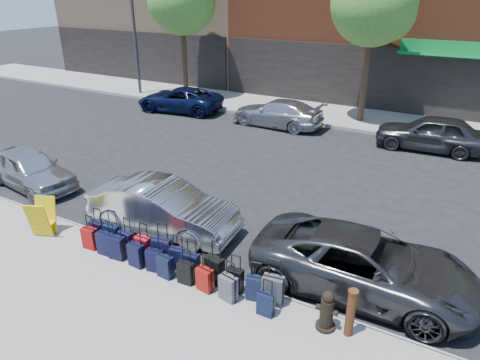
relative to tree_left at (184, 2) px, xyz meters
The scene contains 38 objects.
ground 14.72m from the tree_left, 43.94° to the right, with size 120.00×120.00×0.00m, color black.
sidewalk_near 19.54m from the tree_left, 58.36° to the right, with size 60.00×4.00×0.15m, color gray.
sidewalk_far 11.22m from the tree_left, ahead, with size 60.00×4.00×0.15m, color gray.
curb_near 17.92m from the tree_left, 54.81° to the right, with size 60.00×0.08×0.15m, color gray.
curb_far 11.31m from the tree_left, ahead, with size 60.00×0.08×0.15m, color gray.
tree_left is the anchor object (origin of this frame).
tree_center 10.50m from the tree_left, ahead, with size 3.80×3.80×7.27m.
streetlight 3.11m from the tree_left, 166.61° to the right, with size 2.59×0.18×8.00m.
suitcase_front_0 16.87m from the tree_left, 62.75° to the right, with size 0.42×0.26×0.96m.
suitcase_front_1 17.07m from the tree_left, 61.17° to the right, with size 0.44×0.26×1.02m.
suitcase_front_2 17.32m from the tree_left, 59.73° to the right, with size 0.41×0.26×0.95m.
suitcase_front_3 17.57m from the tree_left, 58.21° to the right, with size 0.40×0.22×0.95m.
suitcase_front_4 17.79m from the tree_left, 56.58° to the right, with size 0.48×0.31×1.08m.
suitcase_front_5 18.05m from the tree_left, 55.37° to the right, with size 0.40×0.27×0.90m.
suitcase_front_6 18.32m from the tree_left, 54.34° to the right, with size 0.40×0.23×0.94m.
suitcase_front_7 18.60m from the tree_left, 52.70° to the right, with size 0.46×0.30×1.02m.
suitcase_front_8 18.97m from the tree_left, 51.44° to the right, with size 0.37×0.21×0.88m.
suitcase_front_9 19.30m from the tree_left, 50.27° to the right, with size 0.40×0.27×0.89m.
suitcase_front_10 19.47m from the tree_left, 49.27° to the right, with size 0.46×0.30×1.05m.
suitcase_back_0 17.13m from the tree_left, 63.13° to the right, with size 0.40×0.25×0.90m.
suitcase_back_1 17.36m from the tree_left, 61.54° to the right, with size 0.40×0.24×0.94m.
suitcase_back_2 17.55m from the tree_left, 60.38° to the right, with size 0.42×0.27×0.95m.
suitcase_back_3 17.85m from the tree_left, 58.59° to the right, with size 0.41×0.25×0.93m.
suitcase_back_4 18.07m from the tree_left, 57.10° to the right, with size 0.40×0.27×0.87m.
suitcase_back_5 18.31m from the tree_left, 56.23° to the right, with size 0.37×0.23×0.86m.
suitcase_back_6 18.56m from the tree_left, 54.72° to the right, with size 0.37×0.23×0.85m.
suitcase_back_7 18.85m from the tree_left, 53.43° to the right, with size 0.39×0.26×0.87m.
suitcase_back_8 19.21m from the tree_left, 51.98° to the right, with size 0.42×0.30×0.92m.
suitcase_back_10 19.77m from the tree_left, 49.94° to the right, with size 0.34×0.20×0.81m.
fire_hydrant 20.33m from the tree_left, 46.90° to the right, with size 0.43×0.39×0.86m.
bollard 20.56m from the tree_left, 45.91° to the right, with size 0.19×0.19×1.02m.
display_rack 16.57m from the tree_left, 68.40° to the right, with size 0.75×0.78×1.00m.
car_near_0 13.84m from the tree_left, 78.34° to the right, with size 1.51×3.76×1.28m, color #B3B5BA.
car_near_1 16.00m from the tree_left, 57.06° to the right, with size 1.46×4.20×1.38m, color #B6B9BD.
car_near_2 19.32m from the tree_left, 42.76° to the right, with size 2.25×4.88×1.36m, color #38373A.
car_far_0 5.54m from the tree_left, 63.74° to the right, with size 2.13×4.61×1.28m, color #0D153A.
car_far_1 8.80m from the tree_left, 19.28° to the right, with size 1.81×4.45×1.29m, color silver.
car_far_2 14.82m from the tree_left, ahead, with size 1.73×4.30×1.47m, color #313134.
Camera 1 is at (5.28, -11.28, 6.18)m, focal length 32.00 mm.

